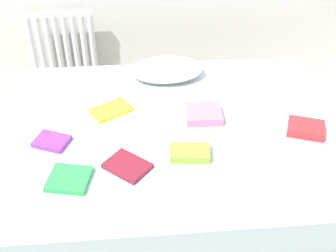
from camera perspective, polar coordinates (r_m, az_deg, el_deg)
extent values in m
plane|color=#9E998E|center=(2.82, 0.09, -8.37)|extent=(8.00, 8.00, 0.00)
cube|color=brown|center=(2.72, 0.09, -6.32)|extent=(2.00, 1.50, 0.28)
cube|color=silver|center=(2.55, 0.10, -2.28)|extent=(1.96, 1.46, 0.22)
cylinder|color=white|center=(3.62, -16.88, 9.33)|extent=(0.04, 0.04, 0.60)
cylinder|color=white|center=(3.61, -15.85, 9.42)|extent=(0.04, 0.04, 0.60)
cylinder|color=white|center=(3.60, -14.82, 9.51)|extent=(0.04, 0.04, 0.60)
cylinder|color=white|center=(3.59, -13.78, 9.59)|extent=(0.04, 0.04, 0.60)
cylinder|color=white|center=(3.58, -12.73, 9.68)|extent=(0.04, 0.04, 0.60)
cylinder|color=white|center=(3.57, -11.67, 9.76)|extent=(0.04, 0.04, 0.60)
cylinder|color=white|center=(3.56, -10.61, 9.83)|extent=(0.04, 0.04, 0.60)
cylinder|color=white|center=(3.56, -9.55, 9.91)|extent=(0.04, 0.04, 0.60)
cube|color=white|center=(3.46, -13.92, 13.70)|extent=(0.50, 0.04, 0.04)
cube|color=white|center=(3.72, -12.65, 5.85)|extent=(0.50, 0.04, 0.04)
ellipsoid|color=white|center=(2.90, -0.22, 7.22)|extent=(0.47, 0.30, 0.11)
cube|color=red|center=(2.56, 17.19, -0.29)|extent=(0.24, 0.21, 0.05)
cube|color=purple|center=(2.45, -14.65, -1.90)|extent=(0.21, 0.19, 0.03)
cube|color=maroon|center=(2.24, -5.22, -5.10)|extent=(0.26, 0.26, 0.03)
cube|color=yellow|center=(2.62, -7.29, 2.04)|extent=(0.27, 0.24, 0.02)
cube|color=#8CC638|center=(2.29, 2.78, -3.43)|extent=(0.22, 0.15, 0.04)
cube|color=white|center=(2.33, 17.78, -5.20)|extent=(0.28, 0.23, 0.02)
cube|color=green|center=(2.22, -12.51, -6.61)|extent=(0.23, 0.22, 0.03)
cube|color=pink|center=(2.56, 4.54, 1.52)|extent=(0.21, 0.19, 0.05)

